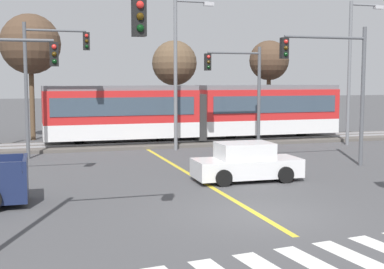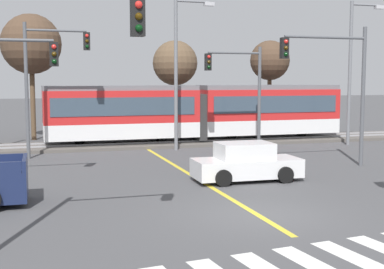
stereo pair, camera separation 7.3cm
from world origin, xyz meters
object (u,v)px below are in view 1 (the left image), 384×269
traffic_light_mid_right (336,75)px  traffic_light_near_left (40,69)px  sedan_crossing (246,163)px  street_lamp_centre (179,64)px  bare_tree_east (174,64)px  bare_tree_west (30,44)px  traffic_light_far_left (46,70)px  bare_tree_far_east (269,61)px  street_lamp_east (353,64)px  light_rail_tram (197,111)px  traffic_light_far_right (241,82)px

traffic_light_mid_right → traffic_light_near_left: bearing=-146.8°
sedan_crossing → street_lamp_centre: 10.34m
sedan_crossing → traffic_light_near_left: size_ratio=0.66×
traffic_light_near_left → bare_tree_east: bearing=68.2°
bare_tree_east → street_lamp_centre: bearing=-103.3°
bare_tree_west → bare_tree_east: bearing=2.5°
traffic_light_far_left → street_lamp_centre: street_lamp_centre is taller
traffic_light_far_left → bare_tree_east: size_ratio=1.01×
sedan_crossing → bare_tree_far_east: (9.42, 18.14, 4.64)m
traffic_light_far_left → street_lamp_east: street_lamp_east is taller
light_rail_tram → bare_tree_far_east: (7.59, 5.89, 3.30)m
street_lamp_east → bare_tree_far_east: size_ratio=1.25×
traffic_light_near_left → street_lamp_east: 24.04m
bare_tree_west → bare_tree_east: bare_tree_west is taller
light_rail_tram → street_lamp_centre: (-1.91, -2.76, 2.77)m
street_lamp_centre → bare_tree_west: street_lamp_centre is taller
traffic_light_near_left → bare_tree_west: (-0.05, 23.82, 1.99)m
light_rail_tram → bare_tree_east: bare_tree_east is taller
sedan_crossing → light_rail_tram: bearing=81.5°
bare_tree_west → bare_tree_far_east: 17.39m
traffic_light_far_left → bare_tree_west: 8.81m
street_lamp_east → traffic_light_far_left: bearing=-179.3°
street_lamp_centre → street_lamp_east: street_lamp_east is taller
street_lamp_centre → sedan_crossing: bearing=-89.5°
street_lamp_east → traffic_light_mid_right: bearing=-128.0°
bare_tree_west → traffic_light_mid_right: bearing=-49.7°
light_rail_tram → street_lamp_east: street_lamp_east is taller
sedan_crossing → traffic_light_mid_right: 6.45m
sedan_crossing → street_lamp_centre: street_lamp_centre is taller
light_rail_tram → street_lamp_centre: street_lamp_centre is taller
light_rail_tram → traffic_light_near_left: size_ratio=2.87×
traffic_light_far_left → traffic_light_mid_right: 14.05m
traffic_light_near_left → bare_tree_east: size_ratio=0.96×
traffic_light_mid_right → bare_tree_west: bare_tree_west is taller
light_rail_tram → traffic_light_far_left: traffic_light_far_left is taller
bare_tree_east → bare_tree_far_east: 7.60m
traffic_light_mid_right → bare_tree_far_east: size_ratio=0.92×
traffic_light_mid_right → bare_tree_west: (-13.02, 15.33, 2.04)m
street_lamp_centre → street_lamp_east: (10.61, -0.66, 0.07)m
bare_tree_east → sedan_crossing: bearing=-96.0°
traffic_light_far_right → street_lamp_east: street_lamp_east is taller
street_lamp_east → bare_tree_west: 20.31m
sedan_crossing → traffic_light_near_left: (-7.86, -6.62, 3.52)m
traffic_light_far_right → bare_tree_east: (-1.14, 9.65, 1.27)m
bare_tree_west → bare_tree_east: size_ratio=1.22×
sedan_crossing → traffic_light_far_left: size_ratio=0.62×
street_lamp_centre → street_lamp_east: 10.64m
light_rail_tram → street_lamp_centre: bearing=-124.7°
traffic_light_mid_right → bare_tree_far_east: bare_tree_far_east is taller
traffic_light_far_left → bare_tree_east: (9.08, 9.03, 0.65)m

